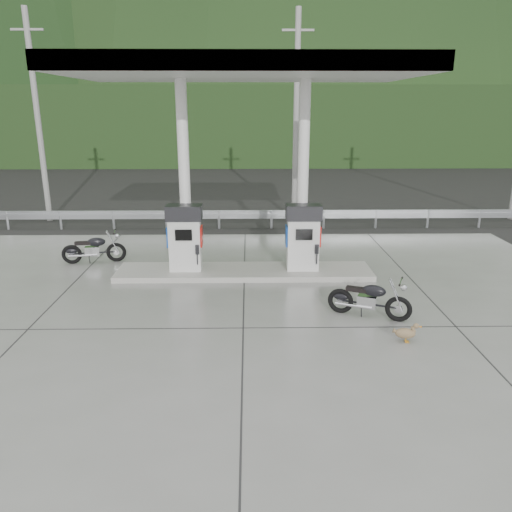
{
  "coord_description": "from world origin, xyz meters",
  "views": [
    {
      "loc": [
        0.11,
        -10.59,
        4.48
      ],
      "look_at": [
        0.3,
        1.0,
        1.0
      ],
      "focal_mm": 35.0,
      "sensor_mm": 36.0,
      "label": 1
    }
  ],
  "objects_px": {
    "motorcycle_left": "(94,249)",
    "gas_pump_left": "(185,238)",
    "gas_pump_right": "(303,237)",
    "motorcycle_right": "(369,300)",
    "duck": "(405,334)"
  },
  "relations": [
    {
      "from": "gas_pump_right",
      "to": "duck",
      "type": "height_order",
      "value": "gas_pump_right"
    },
    {
      "from": "motorcycle_left",
      "to": "gas_pump_left",
      "type": "bearing_deg",
      "value": -31.68
    },
    {
      "from": "motorcycle_left",
      "to": "duck",
      "type": "distance_m",
      "value": 9.36
    },
    {
      "from": "motorcycle_right",
      "to": "duck",
      "type": "bearing_deg",
      "value": -47.63
    },
    {
      "from": "gas_pump_right",
      "to": "duck",
      "type": "bearing_deg",
      "value": -69.08
    },
    {
      "from": "gas_pump_left",
      "to": "gas_pump_right",
      "type": "height_order",
      "value": "same"
    },
    {
      "from": "motorcycle_left",
      "to": "duck",
      "type": "bearing_deg",
      "value": -44.27
    },
    {
      "from": "motorcycle_right",
      "to": "duck",
      "type": "height_order",
      "value": "motorcycle_right"
    },
    {
      "from": "gas_pump_right",
      "to": "gas_pump_left",
      "type": "bearing_deg",
      "value": 180.0
    },
    {
      "from": "gas_pump_left",
      "to": "motorcycle_right",
      "type": "relative_size",
      "value": 1.05
    },
    {
      "from": "duck",
      "to": "gas_pump_right",
      "type": "bearing_deg",
      "value": 121.02
    },
    {
      "from": "gas_pump_left",
      "to": "motorcycle_left",
      "type": "xyz_separation_m",
      "value": [
        -2.87,
        1.18,
        -0.64
      ]
    },
    {
      "from": "gas_pump_right",
      "to": "motorcycle_left",
      "type": "bearing_deg",
      "value": 168.99
    },
    {
      "from": "gas_pump_left",
      "to": "gas_pump_right",
      "type": "xyz_separation_m",
      "value": [
        3.2,
        0.0,
        0.0
      ]
    },
    {
      "from": "gas_pump_right",
      "to": "motorcycle_right",
      "type": "height_order",
      "value": "gas_pump_right"
    }
  ]
}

